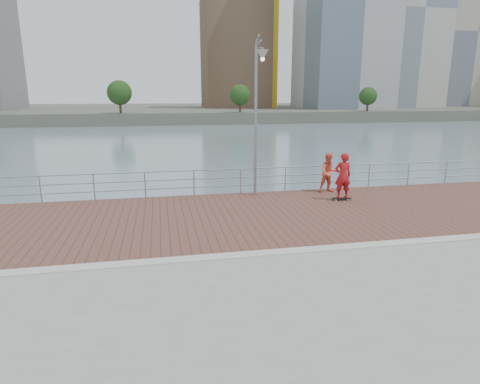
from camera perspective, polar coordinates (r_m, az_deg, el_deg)
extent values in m
plane|color=slate|center=(11.97, 1.97, -17.85)|extent=(400.00, 400.00, 0.00)
cube|color=brown|center=(14.37, -1.25, -3.52)|extent=(40.00, 6.80, 0.02)
cube|color=#B7B5AD|center=(11.05, 2.06, -8.84)|extent=(40.00, 0.40, 0.06)
cube|color=#4C5142|center=(132.54, -10.47, 11.31)|extent=(320.00, 95.00, 2.50)
cylinder|color=#8C9EA8|center=(17.98, -26.51, 0.32)|extent=(0.06, 0.06, 1.10)
cylinder|color=#8C9EA8|center=(17.54, -20.05, 0.64)|extent=(0.06, 0.06, 1.10)
cylinder|color=#8C9EA8|center=(17.34, -13.34, 0.96)|extent=(0.06, 0.06, 1.10)
cylinder|color=#8C9EA8|center=(17.38, -6.57, 1.27)|extent=(0.06, 0.06, 1.10)
cylinder|color=#8C9EA8|center=(17.66, 0.09, 1.56)|extent=(0.06, 0.06, 1.10)
cylinder|color=#8C9EA8|center=(18.16, 6.45, 1.82)|extent=(0.06, 0.06, 1.10)
cylinder|color=#8C9EA8|center=(18.88, 12.40, 2.04)|extent=(0.06, 0.06, 1.10)
cylinder|color=#8C9EA8|center=(19.79, 17.86, 2.22)|extent=(0.06, 0.06, 1.10)
cylinder|color=#8C9EA8|center=(20.86, 22.80, 2.37)|extent=(0.06, 0.06, 1.10)
cylinder|color=#8C9EA8|center=(22.07, 27.24, 2.49)|extent=(0.06, 0.06, 1.10)
cylinder|color=#8C9EA8|center=(17.38, -3.24, 3.19)|extent=(39.00, 0.05, 0.05)
cylinder|color=#8C9EA8|center=(17.45, -3.22, 1.98)|extent=(39.00, 0.05, 0.05)
cylinder|color=#8C9EA8|center=(17.53, -3.21, 0.82)|extent=(39.00, 0.05, 0.05)
cylinder|color=gray|center=(16.93, 2.23, 9.71)|extent=(0.12, 0.12, 6.18)
cylinder|color=gray|center=(16.50, 2.78, 20.35)|extent=(0.07, 1.03, 0.07)
cone|color=#B2B2AD|center=(15.98, 3.25, 19.82)|extent=(0.45, 0.45, 0.36)
cube|color=black|center=(17.05, 14.23, -0.87)|extent=(0.81, 0.27, 0.03)
cylinder|color=beige|center=(16.91, 13.50, -1.11)|extent=(0.06, 0.05, 0.06)
cylinder|color=beige|center=(17.09, 15.10, -1.05)|extent=(0.06, 0.05, 0.06)
cylinder|color=beige|center=(17.04, 13.34, -0.99)|extent=(0.06, 0.05, 0.06)
cylinder|color=beige|center=(17.22, 14.93, -0.93)|extent=(0.06, 0.05, 0.06)
imported|color=#AE171A|center=(16.85, 14.42, 2.25)|extent=(0.72, 0.51, 1.88)
imported|color=#F06246|center=(18.18, 12.54, 2.68)|extent=(0.87, 0.70, 1.74)
cube|color=gold|center=(120.32, 4.91, 23.82)|extent=(2.00, 2.00, 50.00)
cube|color=brown|center=(122.54, -0.77, 19.12)|extent=(18.00, 18.00, 30.68)
cube|color=#B2ADA3|center=(141.41, 22.40, 22.38)|extent=(20.00, 20.00, 54.85)
cube|color=#ADA38E|center=(159.52, 28.08, 18.98)|extent=(24.00, 22.00, 45.30)
cylinder|color=#473323|center=(87.27, -16.68, 11.94)|extent=(0.50, 0.50, 3.85)
sphere|color=#193814|center=(87.25, -16.78, 13.38)|extent=(4.95, 4.95, 4.95)
cylinder|color=#473323|center=(88.67, 0.01, 12.38)|extent=(0.50, 0.50, 3.42)
sphere|color=#193814|center=(88.64, 0.01, 13.64)|extent=(4.40, 4.40, 4.40)
cylinder|color=#473323|center=(99.02, 17.67, 11.81)|extent=(0.50, 0.50, 3.17)
sphere|color=#193814|center=(99.00, 17.75, 12.86)|extent=(4.07, 4.07, 4.07)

